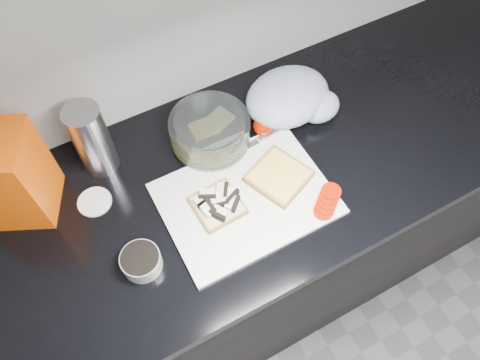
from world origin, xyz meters
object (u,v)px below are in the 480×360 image
(cutting_board, at_px, (246,199))
(bread_bag, at_px, (7,176))
(steel_canister, at_px, (92,140))
(glass_bowl, at_px, (210,132))

(cutting_board, relative_size, bread_bag, 1.63)
(cutting_board, xyz_separation_m, bread_bag, (-0.47, 0.24, 0.12))
(steel_canister, bearing_deg, bread_bag, -173.77)
(bread_bag, bearing_deg, glass_bowl, 19.54)
(cutting_board, relative_size, steel_canister, 1.95)
(glass_bowl, height_order, bread_bag, bread_bag)
(glass_bowl, relative_size, bread_bag, 0.84)
(glass_bowl, distance_m, bread_bag, 0.48)
(glass_bowl, xyz_separation_m, bread_bag, (-0.47, 0.05, 0.08))
(steel_canister, bearing_deg, cutting_board, -44.47)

